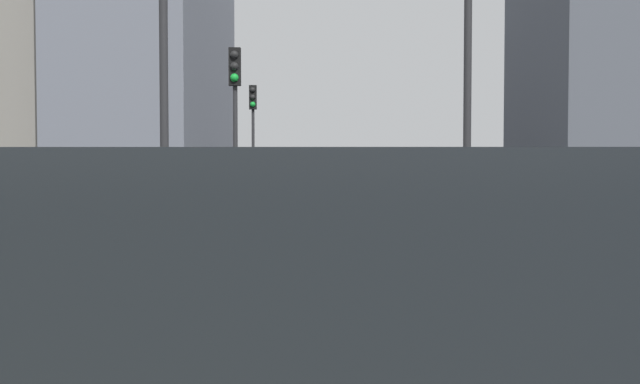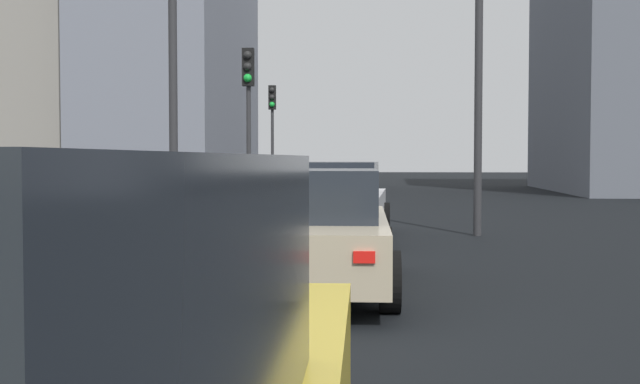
{
  "view_description": "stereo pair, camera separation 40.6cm",
  "coord_description": "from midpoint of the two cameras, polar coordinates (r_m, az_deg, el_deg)",
  "views": [
    {
      "loc": [
        -7.3,
        -0.44,
        1.59
      ],
      "look_at": [
        3.66,
        0.09,
        1.12
      ],
      "focal_mm": 45.39,
      "sensor_mm": 36.0,
      "label": 1
    },
    {
      "loc": [
        -7.27,
        -0.85,
        1.59
      ],
      "look_at": [
        3.66,
        0.09,
        1.12
      ],
      "focal_mm": 45.39,
      "sensor_mm": 36.0,
      "label": 2
    }
  ],
  "objects": [
    {
      "name": "traffic_light_near_right",
      "position": [
        19.55,
        -6.61,
        6.63
      ],
      "size": [
        0.32,
        0.29,
        4.2
      ],
      "rotation": [
        0.0,
        0.0,
        3.19
      ],
      "color": "#2D2D30",
      "rests_on": "ground_plane"
    },
    {
      "name": "ground_plane",
      "position": [
        7.51,
        -2.29,
        -10.53
      ],
      "size": [
        160.0,
        160.0,
        0.2
      ],
      "primitive_type": "cube",
      "color": "black"
    },
    {
      "name": "building_facade_center",
      "position": [
        42.26,
        -12.07,
        10.82
      ],
      "size": [
        13.88,
        6.25,
        15.55
      ],
      "primitive_type": "cube",
      "color": "gray",
      "rests_on": "ground_plane"
    },
    {
      "name": "car_white_lead",
      "position": [
        15.59,
        -0.26,
        -0.7
      ],
      "size": [
        4.64,
        2.09,
        1.5
      ],
      "rotation": [
        0.0,
        0.0,
        -0.02
      ],
      "color": "silver",
      "rests_on": "ground_plane"
    },
    {
      "name": "street_lamp_kerbside",
      "position": [
        15.53,
        -11.74,
        11.94
      ],
      "size": [
        0.56,
        0.36,
        7.03
      ],
      "color": "#2D2D30",
      "rests_on": "ground_plane"
    },
    {
      "name": "car_beige_second",
      "position": [
        9.62,
        -1.72,
        -2.79
      ],
      "size": [
        4.61,
        2.17,
        1.45
      ],
      "rotation": [
        0.0,
        0.0,
        0.03
      ],
      "color": "tan",
      "rests_on": "ground_plane"
    },
    {
      "name": "building_facade_right",
      "position": [
        44.19,
        -19.55,
        7.61
      ],
      "size": [
        11.09,
        11.06,
        11.33
      ],
      "primitive_type": "cube",
      "color": "gray",
      "rests_on": "ground_plane"
    },
    {
      "name": "traffic_light_near_left",
      "position": [
        30.49,
        -5.13,
        5.24
      ],
      "size": [
        0.32,
        0.29,
        4.28
      ],
      "rotation": [
        0.0,
        0.0,
        3.22
      ],
      "color": "#2D2D30",
      "rests_on": "ground_plane"
    },
    {
      "name": "street_lamp_far",
      "position": [
        16.91,
        9.71,
        12.9
      ],
      "size": [
        0.56,
        0.36,
        8.0
      ],
      "color": "#2D2D30",
      "rests_on": "ground_plane"
    }
  ]
}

